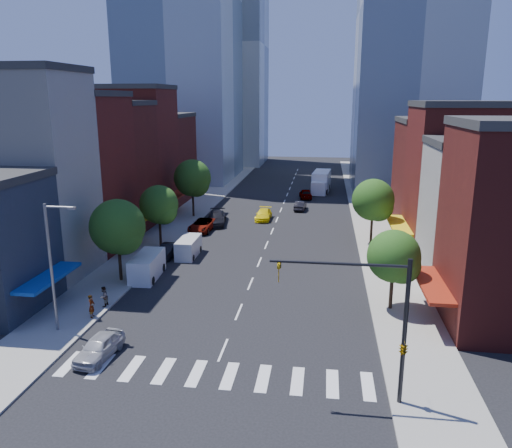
{
  "coord_description": "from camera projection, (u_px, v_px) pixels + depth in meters",
  "views": [
    {
      "loc": [
        6.16,
        -28.76,
        15.89
      ],
      "look_at": [
        0.25,
        13.74,
        5.0
      ],
      "focal_mm": 35.0,
      "sensor_mm": 36.0,
      "label": 1
    }
  ],
  "objects": [
    {
      "name": "ground",
      "position": [
        223.0,
        350.0,
        32.34
      ],
      "size": [
        220.0,
        220.0,
        0.0
      ],
      "primitive_type": "plane",
      "color": "black",
      "rests_on": "ground"
    },
    {
      "name": "sidewalk_left",
      "position": [
        194.0,
        210.0,
        72.39
      ],
      "size": [
        5.0,
        120.0,
        0.15
      ],
      "primitive_type": "cube",
      "color": "gray",
      "rests_on": "ground"
    },
    {
      "name": "sidewalk_right",
      "position": [
        369.0,
        215.0,
        69.06
      ],
      "size": [
        5.0,
        120.0,
        0.15
      ],
      "primitive_type": "cube",
      "color": "gray",
      "rests_on": "ground"
    },
    {
      "name": "crosswalk",
      "position": [
        213.0,
        375.0,
        29.46
      ],
      "size": [
        19.0,
        3.0,
        0.01
      ],
      "primitive_type": "cube",
      "color": "silver",
      "rests_on": "ground"
    },
    {
      "name": "bldg_left_1",
      "position": [
        18.0,
        177.0,
        44.45
      ],
      "size": [
        12.0,
        8.0,
        18.0
      ],
      "primitive_type": "cube",
      "color": "beige",
      "rests_on": "ground"
    },
    {
      "name": "bldg_left_2",
      "position": [
        67.0,
        174.0,
        52.86
      ],
      "size": [
        12.0,
        9.0,
        16.0
      ],
      "primitive_type": "cube",
      "color": "maroon",
      "rests_on": "ground"
    },
    {
      "name": "bldg_left_3",
      "position": [
        102.0,
        168.0,
        61.14
      ],
      "size": [
        12.0,
        8.0,
        15.0
      ],
      "primitive_type": "cube",
      "color": "#541715",
      "rests_on": "ground"
    },
    {
      "name": "bldg_left_4",
      "position": [
        128.0,
        153.0,
        69.05
      ],
      "size": [
        12.0,
        9.0,
        17.0
      ],
      "primitive_type": "cube",
      "color": "maroon",
      "rests_on": "ground"
    },
    {
      "name": "bldg_left_5",
      "position": [
        152.0,
        159.0,
        78.67
      ],
      "size": [
        12.0,
        10.0,
        13.0
      ],
      "primitive_type": "cube",
      "color": "#541715",
      "rests_on": "ground"
    },
    {
      "name": "bldg_right_1",
      "position": [
        499.0,
        217.0,
        42.47
      ],
      "size": [
        12.0,
        8.0,
        12.0
      ],
      "primitive_type": "cube",
      "color": "beige",
      "rests_on": "ground"
    },
    {
      "name": "bldg_right_2",
      "position": [
        471.0,
        183.0,
        50.74
      ],
      "size": [
        12.0,
        10.0,
        15.0
      ],
      "primitive_type": "cube",
      "color": "maroon",
      "rests_on": "ground"
    },
    {
      "name": "bldg_right_3",
      "position": [
        448.0,
        177.0,
        60.59
      ],
      "size": [
        12.0,
        10.0,
        13.0
      ],
      "primitive_type": "cube",
      "color": "#541715",
      "rests_on": "ground"
    },
    {
      "name": "tower_ne",
      "position": [
        415.0,
        9.0,
        81.82
      ],
      "size": [
        18.0,
        20.0,
        60.0
      ],
      "primitive_type": "cube",
      "color": "#9EA5AD",
      "rests_on": "ground"
    },
    {
      "name": "tower_far_w",
      "position": [
        227.0,
        45.0,
        119.06
      ],
      "size": [
        18.0,
        18.0,
        56.0
      ],
      "primitive_type": "cube",
      "color": "#9EA5AD",
      "rests_on": "ground"
    },
    {
      "name": "traffic_signal",
      "position": [
        393.0,
        332.0,
        25.67
      ],
      "size": [
        7.24,
        2.24,
        8.0
      ],
      "color": "black",
      "rests_on": "sidewalk_right"
    },
    {
      "name": "streetlight",
      "position": [
        53.0,
        260.0,
        33.58
      ],
      "size": [
        2.25,
        0.25,
        9.0
      ],
      "color": "slate",
      "rests_on": "sidewalk_left"
    },
    {
      "name": "tree_left_near",
      "position": [
        119.0,
        229.0,
        43.15
      ],
      "size": [
        4.8,
        4.8,
        7.3
      ],
      "color": "black",
      "rests_on": "sidewalk_left"
    },
    {
      "name": "tree_left_mid",
      "position": [
        160.0,
        206.0,
        53.79
      ],
      "size": [
        4.2,
        4.2,
        6.65
      ],
      "color": "black",
      "rests_on": "sidewalk_left"
    },
    {
      "name": "tree_left_far",
      "position": [
        193.0,
        180.0,
        67.06
      ],
      "size": [
        5.0,
        5.0,
        7.75
      ],
      "color": "black",
      "rests_on": "sidewalk_left"
    },
    {
      "name": "tree_right_near",
      "position": [
        396.0,
        258.0,
        37.36
      ],
      "size": [
        4.0,
        4.0,
        6.2
      ],
      "color": "black",
      "rests_on": "sidewalk_right"
    },
    {
      "name": "tree_right_far",
      "position": [
        374.0,
        202.0,
        54.48
      ],
      "size": [
        4.6,
        4.6,
        7.2
      ],
      "color": "black",
      "rests_on": "sidewalk_right"
    },
    {
      "name": "parked_car_front",
      "position": [
        99.0,
        347.0,
        31.24
      ],
      "size": [
        2.15,
        4.4,
        1.44
      ],
      "primitive_type": "imported",
      "rotation": [
        0.0,
        0.0,
        -0.11
      ],
      "color": "#A9A9AE",
      "rests_on": "ground"
    },
    {
      "name": "parked_car_second",
      "position": [
        168.0,
        251.0,
        50.96
      ],
      "size": [
        1.88,
        4.3,
        1.38
      ],
      "primitive_type": "imported",
      "rotation": [
        0.0,
        0.0,
        -0.1
      ],
      "color": "black",
      "rests_on": "ground"
    },
    {
      "name": "parked_car_third",
      "position": [
        202.0,
        225.0,
        60.99
      ],
      "size": [
        2.76,
        5.51,
        1.5
      ],
      "primitive_type": "imported",
      "rotation": [
        0.0,
        0.0,
        -0.05
      ],
      "color": "#999999",
      "rests_on": "ground"
    },
    {
      "name": "parked_car_rear",
      "position": [
        216.0,
        218.0,
        64.16
      ],
      "size": [
        3.08,
        5.95,
        1.65
      ],
      "primitive_type": "imported",
      "rotation": [
        0.0,
        0.0,
        0.14
      ],
      "color": "black",
      "rests_on": "ground"
    },
    {
      "name": "cargo_van_near",
      "position": [
        147.0,
        267.0,
        44.99
      ],
      "size": [
        2.34,
        5.26,
        2.2
      ],
      "rotation": [
        0.0,
        0.0,
        0.05
      ],
      "color": "silver",
      "rests_on": "ground"
    },
    {
      "name": "cargo_van_far",
      "position": [
        188.0,
        248.0,
        51.21
      ],
      "size": [
        1.89,
        4.52,
        1.92
      ],
      "rotation": [
        0.0,
        0.0,
        0.01
      ],
      "color": "silver",
      "rests_on": "ground"
    },
    {
      "name": "taxi",
      "position": [
        264.0,
        215.0,
        66.72
      ],
      "size": [
        1.95,
        4.77,
        1.38
      ],
      "primitive_type": "imported",
      "rotation": [
        0.0,
        0.0,
        -0.0
      ],
      "color": "yellow",
      "rests_on": "ground"
    },
    {
      "name": "traffic_car_oncoming",
      "position": [
        300.0,
        206.0,
        72.5
      ],
      "size": [
        1.72,
        4.12,
        1.33
      ],
      "primitive_type": "imported",
      "rotation": [
        0.0,
        0.0,
        3.06
      ],
      "color": "black",
      "rests_on": "ground"
    },
    {
      "name": "traffic_car_far",
      "position": [
        306.0,
        194.0,
        80.83
      ],
      "size": [
        2.39,
        4.81,
        1.58
      ],
      "primitive_type": "imported",
      "rotation": [
        0.0,
        0.0,
        3.26
      ],
      "color": "#999999",
      "rests_on": "ground"
    },
    {
      "name": "box_truck",
      "position": [
        321.0,
        182.0,
        86.22
      ],
      "size": [
        3.38,
        8.96,
        3.53
      ],
      "rotation": [
        0.0,
        0.0,
        -0.09
      ],
      "color": "white",
      "rests_on": "ground"
    },
    {
      "name": "pedestrian_near",
      "position": [
        92.0,
        306.0,
        36.63
      ],
      "size": [
        0.49,
        0.68,
        1.74
      ],
      "primitive_type": "imported",
      "rotation": [
        0.0,
        0.0,
        1.69
      ],
      "color": "#999999",
      "rests_on": "sidewalk_left"
    },
    {
      "name": "pedestrian_far",
      "position": [
        104.0,
        297.0,
        38.59
      ],
      "size": [
        0.67,
        0.83,
        1.59
      ],
      "primitive_type": "imported",
      "rotation": [
        0.0,
        0.0,
        -1.67
      ],
      "color": "#999999",
      "rests_on": "sidewalk_left"
    }
  ]
}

